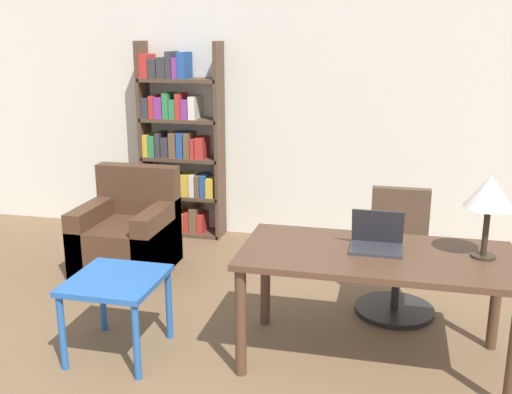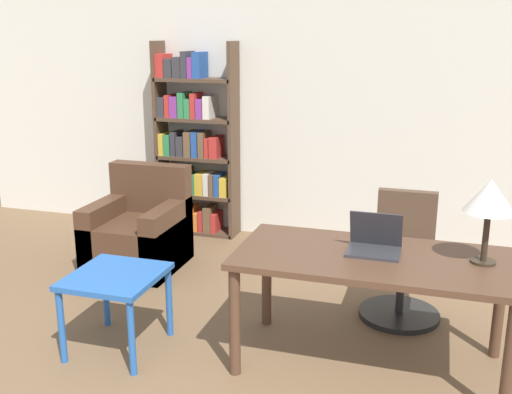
% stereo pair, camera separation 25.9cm
% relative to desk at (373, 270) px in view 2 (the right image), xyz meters
% --- Properties ---
extents(wall_back, '(8.00, 0.06, 2.70)m').
position_rel_desk_xyz_m(wall_back, '(-0.69, 2.32, 0.71)').
color(wall_back, silver).
rests_on(wall_back, ground_plane).
extents(desk, '(1.67, 0.81, 0.74)m').
position_rel_desk_xyz_m(desk, '(0.00, 0.00, 0.00)').
color(desk, '#4C3323').
rests_on(desk, ground_plane).
extents(laptop, '(0.32, 0.25, 0.25)m').
position_rel_desk_xyz_m(laptop, '(-0.01, 0.07, 0.15)').
color(laptop, '#2D2D33').
rests_on(laptop, desk).
extents(table_lamp, '(0.29, 0.29, 0.50)m').
position_rel_desk_xyz_m(table_lamp, '(0.62, 0.07, 0.49)').
color(table_lamp, '#2D2319').
rests_on(table_lamp, desk).
extents(office_chair, '(0.59, 0.59, 0.92)m').
position_rel_desk_xyz_m(office_chair, '(0.14, 0.80, -0.26)').
color(office_chair, black).
rests_on(office_chair, ground_plane).
extents(side_table_blue, '(0.56, 0.60, 0.53)m').
position_rel_desk_xyz_m(side_table_blue, '(-1.61, -0.28, -0.19)').
color(side_table_blue, '#2356A3').
rests_on(side_table_blue, ground_plane).
extents(armchair, '(0.76, 0.77, 0.89)m').
position_rel_desk_xyz_m(armchair, '(-2.18, 1.09, -0.35)').
color(armchair, '#472D1E').
rests_on(armchair, ground_plane).
extents(bookshelf, '(0.84, 0.28, 1.96)m').
position_rel_desk_xyz_m(bookshelf, '(-2.09, 2.13, 0.24)').
color(bookshelf, '#4C3828').
rests_on(bookshelf, ground_plane).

